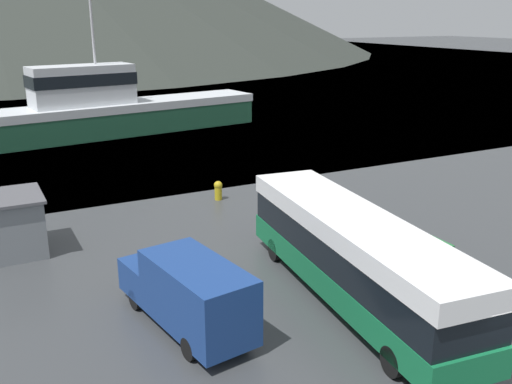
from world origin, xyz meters
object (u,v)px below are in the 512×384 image
at_px(delivery_van, 188,292).
at_px(dock_kiosk, 14,224).
at_px(storage_bin, 430,254).
at_px(fishing_boat, 108,109).
at_px(tour_bus, 354,254).

bearing_deg(delivery_van, dock_kiosk, 106.63).
height_order(delivery_van, dock_kiosk, dock_kiosk).
bearing_deg(storage_bin, fishing_boat, 99.06).
bearing_deg(dock_kiosk, tour_bus, -44.91).
relative_size(delivery_van, fishing_boat, 0.24).
bearing_deg(storage_bin, delivery_van, -179.80).
bearing_deg(tour_bus, storage_bin, 17.79).
xyz_separation_m(tour_bus, dock_kiosk, (-9.98, 9.95, -0.50)).
bearing_deg(tour_bus, delivery_van, 177.27).
xyz_separation_m(delivery_van, dock_kiosk, (-4.29, 9.07, -0.00)).
distance_m(tour_bus, delivery_van, 5.79).
bearing_deg(dock_kiosk, storage_bin, -32.01).
bearing_deg(dock_kiosk, delivery_van, -64.70).
bearing_deg(tour_bus, fishing_boat, 97.23).
distance_m(tour_bus, dock_kiosk, 14.11).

